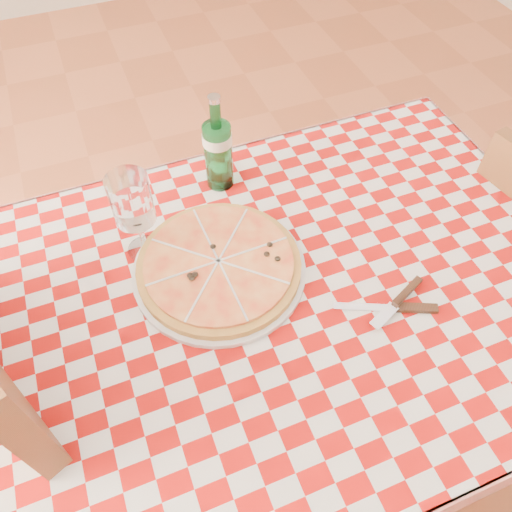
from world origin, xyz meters
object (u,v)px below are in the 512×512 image
Objects in this scene: pizza_plate at (219,265)px; water_bottle at (217,143)px; dining_table at (275,319)px; wine_glass at (136,217)px.

water_bottle is (0.09, 0.25, 0.10)m from pizza_plate.
wine_glass is at bearing 136.45° from dining_table.
wine_glass is at bearing 138.65° from pizza_plate.
dining_table is 5.06× the size of water_bottle.
pizza_plate is at bearing -41.35° from wine_glass.
wine_glass is (-0.22, -0.13, -0.02)m from water_bottle.
dining_table is 0.40m from water_bottle.
wine_glass reaches higher than dining_table.
wine_glass is (-0.22, 0.21, 0.20)m from dining_table.
water_bottle is at bearing 31.85° from wine_glass.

